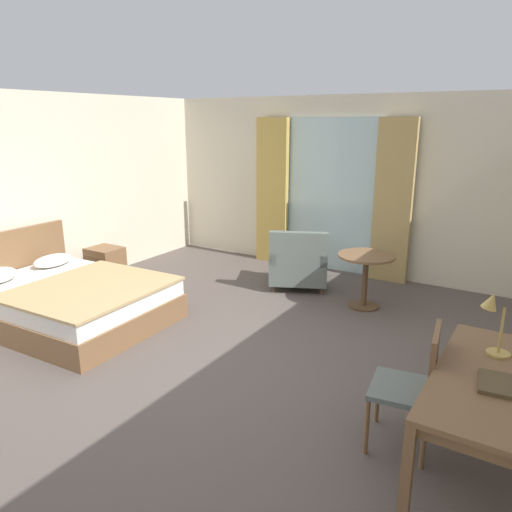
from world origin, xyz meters
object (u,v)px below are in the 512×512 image
(nightstand, at_px, (106,263))
(desk_lamp, at_px, (493,315))
(bed, at_px, (67,300))
(round_cafe_table, at_px, (366,268))
(closed_book, at_px, (500,384))
(writing_desk, at_px, (486,388))
(desk_chair, at_px, (414,381))
(armchair_by_window, at_px, (299,264))

(nightstand, distance_m, desk_lamp, 5.52)
(bed, height_order, round_cafe_table, bed)
(closed_book, relative_size, round_cafe_table, 0.41)
(closed_book, distance_m, round_cafe_table, 3.21)
(nightstand, distance_m, writing_desk, 5.61)
(writing_desk, relative_size, desk_chair, 1.60)
(desk_chair, distance_m, round_cafe_table, 2.75)
(desk_chair, bearing_deg, armchair_by_window, 129.96)
(desk_lamp, height_order, round_cafe_table, desk_lamp)
(writing_desk, height_order, desk_chair, desk_chair)
(writing_desk, xyz_separation_m, armchair_by_window, (-2.72, 2.80, -0.33))
(closed_book, bearing_deg, writing_desk, 119.64)
(bed, xyz_separation_m, writing_desk, (4.50, -0.30, 0.40))
(desk_lamp, relative_size, closed_book, 1.51)
(writing_desk, distance_m, round_cafe_table, 3.07)
(bed, bearing_deg, desk_lamp, 0.51)
(desk_lamp, xyz_separation_m, closed_book, (0.12, -0.45, -0.27))
(nightstand, xyz_separation_m, writing_desk, (5.35, -1.64, 0.43))
(closed_book, height_order, armchair_by_window, armchair_by_window)
(desk_lamp, distance_m, closed_book, 0.53)
(desk_chair, xyz_separation_m, closed_book, (0.53, -0.20, 0.24))
(bed, distance_m, writing_desk, 4.53)
(closed_book, bearing_deg, desk_chair, 152.81)
(nightstand, relative_size, round_cafe_table, 0.68)
(bed, relative_size, desk_chair, 2.40)
(bed, xyz_separation_m, round_cafe_table, (2.83, 2.27, 0.25))
(desk_chair, height_order, desk_lamp, desk_lamp)
(nightstand, xyz_separation_m, closed_book, (5.43, -1.74, 0.53))
(desk_lamp, bearing_deg, bed, -179.49)
(bed, relative_size, armchair_by_window, 2.19)
(desk_chair, xyz_separation_m, armchair_by_window, (-2.26, 2.70, -0.19))
(nightstand, bearing_deg, closed_book, -17.82)
(nightstand, bearing_deg, round_cafe_table, 14.19)
(bed, bearing_deg, closed_book, -5.07)
(armchair_by_window, xyz_separation_m, round_cafe_table, (1.05, -0.23, 0.17))
(desk_chair, bearing_deg, writing_desk, -11.70)
(desk_chair, bearing_deg, bed, 177.11)
(nightstand, bearing_deg, writing_desk, -17.01)
(bed, height_order, nightstand, bed)
(bed, bearing_deg, writing_desk, -3.79)
(desk_chair, relative_size, desk_lamp, 2.13)
(desk_chair, height_order, armchair_by_window, desk_chair)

